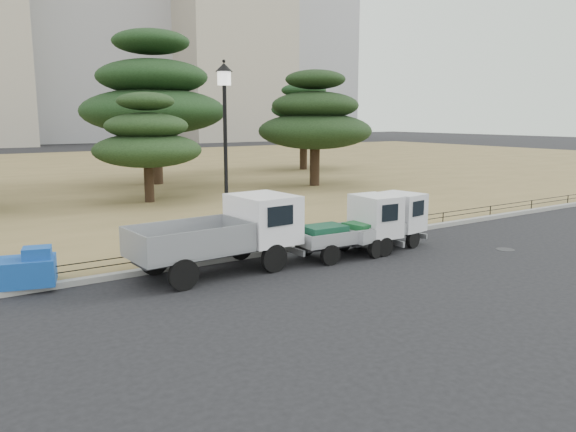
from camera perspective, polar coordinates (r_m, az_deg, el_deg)
ground at (r=16.05m, az=4.00°, el=-5.62°), size 220.00×220.00×0.00m
lawn at (r=44.03m, az=-21.23°, el=3.84°), size 120.00×56.00×0.15m
curb at (r=18.08m, az=-1.06°, el=-3.53°), size 120.00×0.25×0.16m
truck_large at (r=15.82m, az=-6.36°, el=-1.56°), size 4.87×2.17×2.08m
truck_kei_front at (r=17.83m, az=6.72°, el=-1.04°), size 3.56×1.69×1.84m
truck_kei_rear at (r=18.90m, az=9.85°, el=-0.59°), size 3.56×1.94×1.77m
street_lamp at (r=17.01m, az=-6.41°, el=8.96°), size 0.51×0.51×5.73m
pipe_fence at (r=18.12m, az=-1.32°, el=-2.34°), size 38.00×0.04×0.40m
tarp_pile at (r=15.64m, az=-25.05°, el=-4.96°), size 1.65×1.38×0.96m
manhole at (r=19.88m, az=21.21°, el=-3.19°), size 0.60×0.60×0.01m
pine_center_left at (r=28.45m, az=-14.12°, el=7.58°), size 5.27×5.27×5.36m
pine_center_right at (r=36.19m, az=-13.54°, el=11.78°), size 8.84×8.84×9.38m
pine_east_near at (r=34.44m, az=2.77°, el=9.77°), size 6.88×6.88×6.95m
pine_east_far at (r=45.19m, az=1.60°, el=9.73°), size 6.76×6.76×6.79m
tower_east at (r=108.20m, az=-6.39°, el=20.48°), size 20.00×18.00×48.00m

